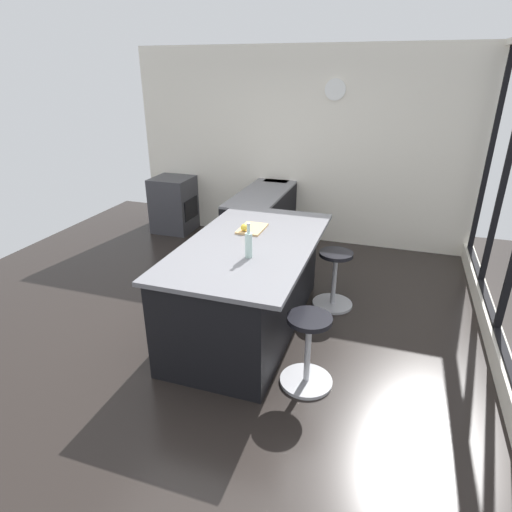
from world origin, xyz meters
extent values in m
plane|color=black|center=(0.00, 0.00, 0.00)|extent=(7.34, 7.34, 0.00)
cube|color=silver|center=(0.00, 2.48, 0.10)|extent=(5.65, 0.12, 0.20)
cube|color=black|center=(0.00, 2.48, 0.20)|extent=(5.19, 0.06, 0.06)
cube|color=black|center=(-2.60, 2.48, 1.44)|extent=(0.05, 0.06, 2.47)
cube|color=black|center=(-1.56, 2.48, 1.44)|extent=(0.05, 0.06, 2.47)
cube|color=silver|center=(-2.82, 0.00, 1.37)|extent=(0.12, 4.96, 2.74)
cylinder|color=white|center=(-2.75, 0.49, 2.17)|extent=(0.03, 0.28, 0.28)
cube|color=black|center=(-2.47, -0.28, 0.43)|extent=(2.58, 0.60, 0.86)
cube|color=slate|center=(-2.47, -0.28, 0.88)|extent=(2.58, 0.60, 0.03)
cube|color=#38383D|center=(-2.80, -0.28, 0.83)|extent=(0.44, 0.36, 0.12)
cylinder|color=#B7B7BC|center=(-2.80, -0.43, 1.03)|extent=(0.02, 0.02, 0.28)
cube|color=#38383D|center=(-2.47, -1.92, 0.43)|extent=(0.60, 0.60, 0.86)
cube|color=black|center=(-2.47, -1.62, 0.39)|extent=(0.44, 0.01, 0.32)
cube|color=black|center=(-0.15, 0.15, 0.44)|extent=(2.10, 0.98, 0.88)
cube|color=slate|center=(-0.15, 0.20, 0.90)|extent=(2.16, 1.18, 0.04)
cylinder|color=#B7B7BC|center=(-0.83, 0.92, 0.01)|extent=(0.44, 0.44, 0.03)
cylinder|color=#B7B7BC|center=(-0.83, 0.92, 0.31)|extent=(0.05, 0.05, 0.58)
cylinder|color=black|center=(-0.83, 0.92, 0.62)|extent=(0.36, 0.36, 0.04)
cylinder|color=#B7B7BC|center=(0.53, 0.92, 0.01)|extent=(0.44, 0.44, 0.03)
cylinder|color=#B7B7BC|center=(0.53, 0.92, 0.31)|extent=(0.05, 0.05, 0.58)
cylinder|color=black|center=(0.53, 0.92, 0.62)|extent=(0.36, 0.36, 0.04)
cube|color=tan|center=(-0.47, 0.09, 0.93)|extent=(0.36, 0.24, 0.02)
sphere|color=gold|center=(-0.36, 0.05, 0.98)|extent=(0.07, 0.07, 0.07)
cylinder|color=silver|center=(0.20, 0.29, 1.03)|extent=(0.06, 0.06, 0.22)
cylinder|color=silver|center=(0.20, 0.29, 1.18)|extent=(0.03, 0.03, 0.08)
cylinder|color=#B7B7BC|center=(0.20, 0.29, 1.23)|extent=(0.03, 0.03, 0.02)
camera|label=1|loc=(3.40, 1.43, 2.41)|focal=30.07mm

